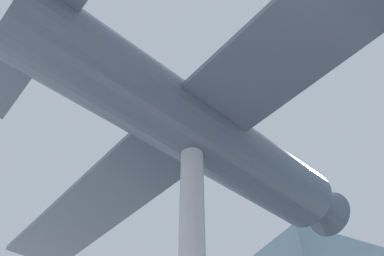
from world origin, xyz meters
TOP-DOWN VIEW (x-y plane):
  - suspended_airplane at (-0.07, 0.25)m, footprint 19.67×12.25m

SIDE VIEW (x-z plane):
  - suspended_airplane at x=-0.07m, z-range 6.98..10.52m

